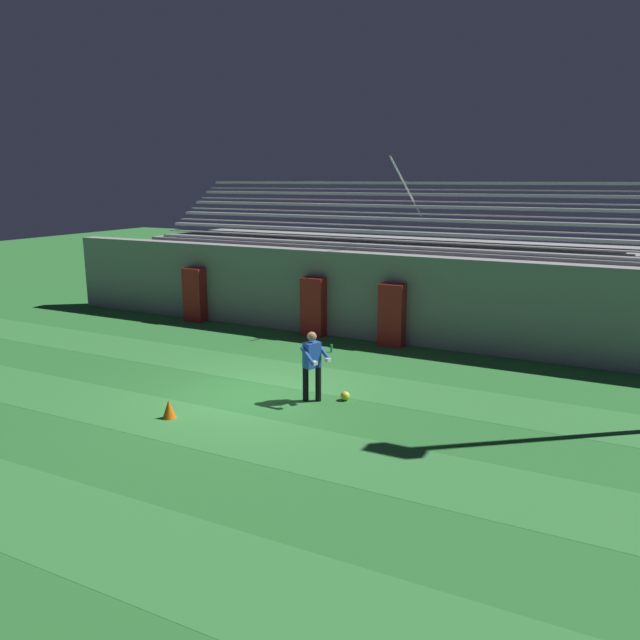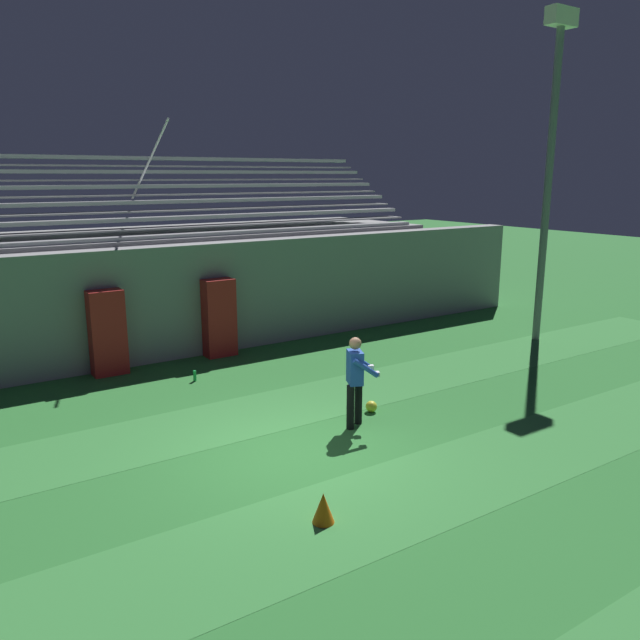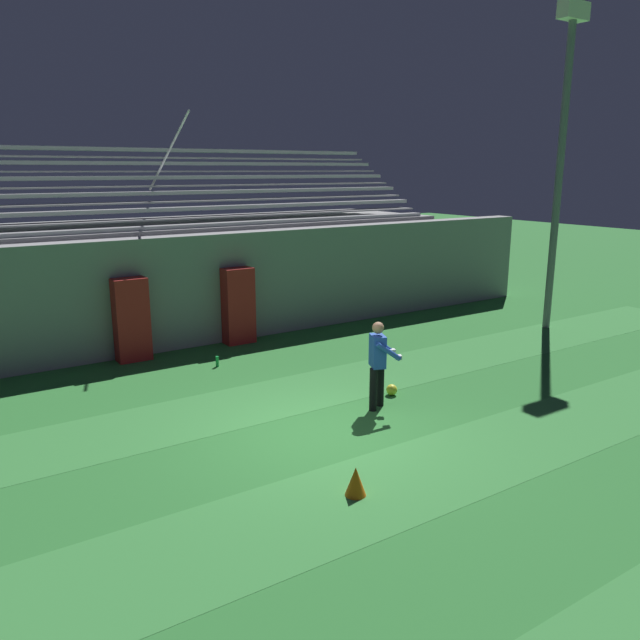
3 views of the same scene
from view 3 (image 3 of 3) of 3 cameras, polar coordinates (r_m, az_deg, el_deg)
ground_plane at (r=10.80m, az=0.24°, el=-10.31°), size 80.00×80.00×0.00m
turf_stripe_mid at (r=9.34m, az=7.43°, el=-14.44°), size 28.00×1.98×0.01m
turf_stripe_far at (r=12.32m, az=-4.77°, el=-7.24°), size 28.00×1.98×0.01m
back_wall at (r=15.98m, az=-12.82°, el=2.52°), size 24.00×0.60×2.80m
padding_pillar_gate_left at (r=15.13m, az=-16.85°, el=0.02°), size 0.78×0.44×1.95m
padding_pillar_gate_right at (r=16.10m, az=-7.47°, el=1.29°), size 0.78×0.44×1.95m
bleacher_stand at (r=18.47m, az=-15.84°, el=4.16°), size 18.00×4.75×5.83m
floodlight_pole at (r=18.40m, az=21.33°, el=15.72°), size 0.90×0.36×8.52m
goalkeeper at (r=11.61m, az=5.35°, el=-3.62°), size 0.69×0.71×1.67m
soccer_ball at (r=12.56m, az=6.58°, el=-6.36°), size 0.22×0.22×0.22m
traffic_cone at (r=8.85m, az=3.27°, el=-14.51°), size 0.30×0.30×0.42m
water_bottle at (r=14.42m, az=-9.38°, el=-3.76°), size 0.07×0.07×0.24m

